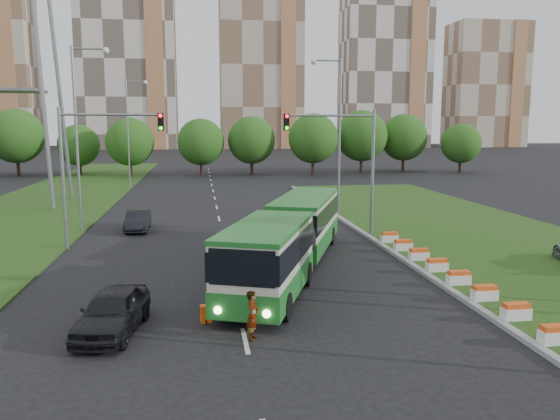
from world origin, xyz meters
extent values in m
plane|color=black|center=(0.00, 0.00, 0.00)|extent=(360.00, 360.00, 0.00)
cube|color=#224313|center=(13.00, 8.00, 0.07)|extent=(14.00, 60.00, 0.15)
cube|color=gray|center=(6.05, 8.00, 0.09)|extent=(0.30, 60.00, 0.18)
cube|color=#224313|center=(-18.00, 25.00, 0.05)|extent=(12.00, 110.00, 0.10)
cylinder|color=gray|center=(6.40, 10.00, 4.00)|extent=(0.20, 0.20, 8.00)
cylinder|color=gray|center=(3.65, 10.00, 7.60)|extent=(5.50, 0.14, 0.14)
cube|color=black|center=(0.90, 10.00, 7.20)|extent=(0.32, 0.32, 1.00)
cylinder|color=gray|center=(-12.00, 9.00, 4.00)|extent=(0.20, 0.20, 8.00)
cylinder|color=gray|center=(-9.25, 9.00, 7.60)|extent=(5.50, 0.14, 0.14)
cube|color=black|center=(-6.50, 9.00, 7.20)|extent=(0.32, 0.32, 1.00)
cube|color=beige|center=(-25.00, 150.00, 26.00)|extent=(28.00, 15.00, 52.00)
cube|color=#C1B29C|center=(15.00, 150.00, 25.00)|extent=(25.00, 15.00, 50.00)
cube|color=beige|center=(55.00, 150.00, 23.50)|extent=(27.00, 15.00, 47.00)
cube|color=#C1B29C|center=(90.00, 150.00, 20.00)|extent=(24.00, 14.00, 40.00)
cube|color=beige|center=(-0.34, -2.36, 1.77)|extent=(2.52, 6.96, 2.72)
cube|color=beige|center=(-0.34, 6.57, 1.77)|extent=(2.52, 8.48, 2.72)
cylinder|color=black|center=(-0.34, 1.73, 1.72)|extent=(2.52, 1.26, 2.52)
cube|color=#1F6D26|center=(-0.34, -2.36, 0.86)|extent=(2.60, 7.01, 0.96)
cube|color=#1F6D26|center=(-0.34, 6.57, 0.86)|extent=(2.60, 8.53, 0.96)
cube|color=black|center=(-0.34, -2.36, 2.22)|extent=(2.60, 7.01, 1.06)
cube|color=black|center=(-0.34, 6.57, 2.22)|extent=(2.60, 8.53, 1.06)
imported|color=black|center=(-7.41, -4.60, 0.75)|extent=(2.48, 4.65, 1.50)
imported|color=black|center=(-8.57, 14.11, 0.67)|extent=(1.45, 4.10, 1.35)
imported|color=gray|center=(-2.74, -5.94, 0.83)|extent=(0.57, 0.70, 1.67)
cube|color=#FD570D|center=(-4.26, -4.09, 0.32)|extent=(0.37, 0.32, 0.63)
cylinder|color=black|center=(-4.26, -4.25, 0.07)|extent=(0.04, 0.15, 0.15)
camera|label=1|loc=(-4.35, -23.03, 7.00)|focal=35.00mm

